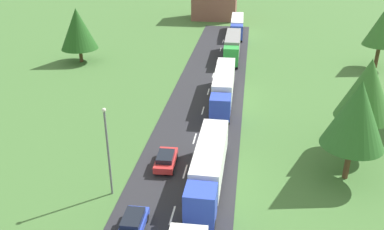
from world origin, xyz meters
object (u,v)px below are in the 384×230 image
(truck_fifth, at_px, (237,25))
(truck_fourth, at_px, (232,46))
(truck_third, at_px, (223,85))
(lamppost_second, at_px, (108,148))
(tree_maple, at_px, (367,89))
(tree_ash, at_px, (383,27))
(truck_second, at_px, (209,165))
(tree_pine, at_px, (357,114))
(car_fourth, at_px, (166,159))
(tree_oak, at_px, (78,29))
(car_third, at_px, (133,224))

(truck_fifth, bearing_deg, truck_fourth, -90.24)
(truck_third, distance_m, truck_fourth, 19.47)
(truck_third, distance_m, truck_fifth, 36.25)
(lamppost_second, xyz_separation_m, tree_maple, (22.88, 10.94, 2.32))
(tree_maple, xyz_separation_m, tree_ash, (9.09, 28.88, -0.18))
(truck_second, bearing_deg, truck_fifth, 89.97)
(truck_fifth, bearing_deg, tree_pine, -76.68)
(truck_third, distance_m, car_fourth, 17.77)
(lamppost_second, distance_m, tree_ash, 51.11)
(truck_fifth, bearing_deg, tree_oak, -138.51)
(truck_third, relative_size, truck_fifth, 1.10)
(truck_third, relative_size, lamppost_second, 1.80)
(truck_second, distance_m, tree_maple, 17.58)
(truck_second, distance_m, truck_fourth, 39.24)
(truck_second, bearing_deg, tree_maple, 30.24)
(truck_second, relative_size, car_fourth, 3.09)
(truck_third, xyz_separation_m, car_third, (-4.90, -26.84, -1.39))
(truck_fifth, distance_m, car_fourth, 53.64)
(truck_second, distance_m, car_fourth, 5.30)
(car_third, bearing_deg, truck_second, 54.40)
(truck_third, relative_size, tree_oak, 1.64)
(car_third, xyz_separation_m, tree_ash, (28.76, 44.47, 5.96))
(lamppost_second, height_order, tree_oak, tree_oak)
(truck_second, relative_size, truck_third, 0.87)
(car_third, height_order, tree_ash, tree_ash)
(tree_oak, xyz_separation_m, tree_pine, (38.14, -30.25, 0.87))
(car_fourth, distance_m, tree_maple, 20.88)
(truck_third, bearing_deg, truck_fifth, 89.70)
(truck_second, xyz_separation_m, truck_third, (-0.16, 19.77, 0.06))
(truck_fifth, height_order, tree_pine, tree_pine)
(car_fourth, relative_size, lamppost_second, 0.51)
(lamppost_second, bearing_deg, car_fourth, 52.52)
(tree_oak, bearing_deg, tree_maple, -31.73)
(car_third, height_order, lamppost_second, lamppost_second)
(tree_pine, relative_size, tree_ash, 0.98)
(truck_second, height_order, tree_oak, tree_oak)
(truck_fifth, height_order, tree_ash, tree_ash)
(tree_pine, bearing_deg, truck_fourth, 109.23)
(truck_third, bearing_deg, tree_ash, 36.46)
(tree_oak, distance_m, tree_maple, 47.27)
(truck_third, xyz_separation_m, tree_ash, (23.86, 17.63, 4.56))
(tree_oak, relative_size, tree_pine, 0.94)
(truck_second, distance_m, truck_fifth, 56.02)
(truck_fourth, distance_m, tree_ash, 24.24)
(tree_ash, bearing_deg, truck_second, -122.36)
(car_third, bearing_deg, truck_fifth, 85.39)
(truck_fourth, height_order, lamppost_second, lamppost_second)
(car_fourth, bearing_deg, truck_fourth, 83.15)
(truck_fifth, distance_m, car_third, 63.30)
(tree_pine, bearing_deg, truck_third, 127.37)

